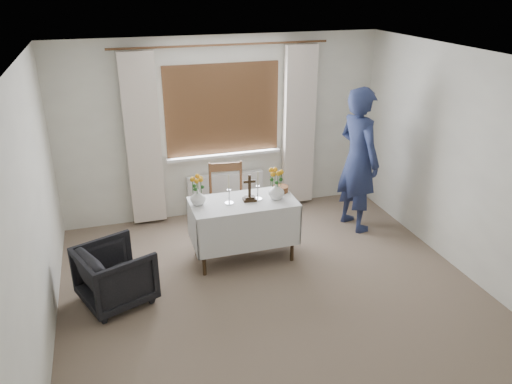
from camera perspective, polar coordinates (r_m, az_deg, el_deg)
ground at (r=5.37m, az=3.03°, el=-13.08°), size 5.00×5.00×0.00m
altar_table at (r=6.02m, az=-1.44°, el=-4.35°), size 1.24×0.64×0.76m
wooden_chair at (r=6.39m, az=-3.21°, el=-1.44°), size 0.52×0.52×1.01m
armchair at (r=5.49m, az=-15.75°, el=-9.08°), size 0.90×0.89×0.64m
person at (r=6.71m, az=11.61°, el=3.62°), size 0.59×0.78×1.93m
radiator at (r=7.23m, az=-3.48°, el=-0.14°), size 1.10×0.10×0.60m
wooden_cross at (r=5.80m, az=-0.75°, el=0.47°), size 0.16×0.12×0.33m
candlestick_left at (r=5.73m, az=-3.12°, el=0.32°), size 0.13×0.13×0.36m
candlestick_right at (r=5.83m, az=0.20°, el=0.74°), size 0.11×0.11×0.36m
flower_vase_left at (r=5.77m, az=-6.65°, el=-0.58°), size 0.19×0.19×0.19m
flower_vase_right at (r=5.89m, az=2.33°, el=0.14°), size 0.23×0.23×0.20m
wicker_basket at (r=6.11m, az=2.81°, el=0.37°), size 0.20×0.20×0.07m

